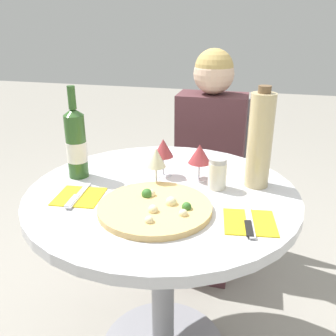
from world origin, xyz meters
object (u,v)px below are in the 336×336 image
(dining_table, at_px, (162,231))
(wine_bottle, at_px, (76,144))
(tall_carafe, at_px, (260,140))
(chair_behind_diner, at_px, (210,181))
(pizza_large, at_px, (155,207))
(seated_diner, at_px, (208,172))

(dining_table, height_order, wine_bottle, wine_bottle)
(dining_table, xyz_separation_m, wine_bottle, (-0.34, 0.04, 0.30))
(wine_bottle, xyz_separation_m, tall_carafe, (0.65, 0.08, 0.04))
(chair_behind_diner, relative_size, wine_bottle, 2.63)
(dining_table, xyz_separation_m, pizza_large, (0.02, -0.15, 0.18))
(chair_behind_diner, relative_size, seated_diner, 0.76)
(dining_table, relative_size, wine_bottle, 2.78)
(wine_bottle, bearing_deg, pizza_large, -28.13)
(dining_table, relative_size, seated_diner, 0.81)
(chair_behind_diner, distance_m, tall_carafe, 0.90)
(chair_behind_diner, bearing_deg, pizza_large, 87.54)
(chair_behind_diner, xyz_separation_m, seated_diner, (-0.00, -0.14, 0.11))
(dining_table, bearing_deg, wine_bottle, 173.15)
(seated_diner, bearing_deg, dining_table, 84.99)
(dining_table, height_order, tall_carafe, tall_carafe)
(dining_table, distance_m, tall_carafe, 0.48)
(pizza_large, xyz_separation_m, tall_carafe, (0.30, 0.27, 0.16))
(dining_table, distance_m, pizza_large, 0.23)
(tall_carafe, bearing_deg, seated_diner, 113.92)
(dining_table, relative_size, pizza_large, 2.65)
(pizza_large, xyz_separation_m, wine_bottle, (-0.36, 0.19, 0.12))
(dining_table, bearing_deg, seated_diner, 84.99)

